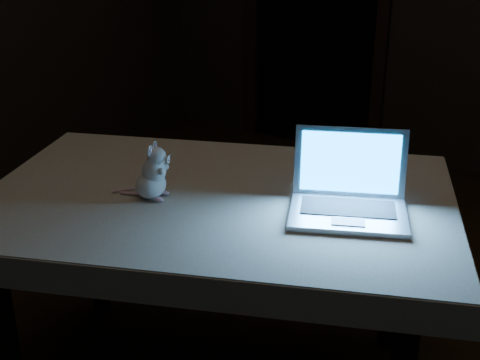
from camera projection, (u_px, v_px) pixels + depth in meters
The scene contains 4 objects.
table at pixel (219, 296), 2.18m from camera, with size 1.38×0.89×0.74m, color black, non-canonical shape.
tablecloth at pixel (224, 217), 1.99m from camera, with size 1.48×0.99×0.10m, color beige, non-canonical shape.
laptop at pixel (350, 181), 1.84m from camera, with size 0.34×0.30×0.23m, color #A7A7AC, non-canonical shape.
plush_mouse at pixel (150, 171), 1.98m from camera, with size 0.13×0.13×0.18m, color white, non-canonical shape.
Camera 1 is at (0.73, -1.67, 1.57)m, focal length 48.00 mm.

